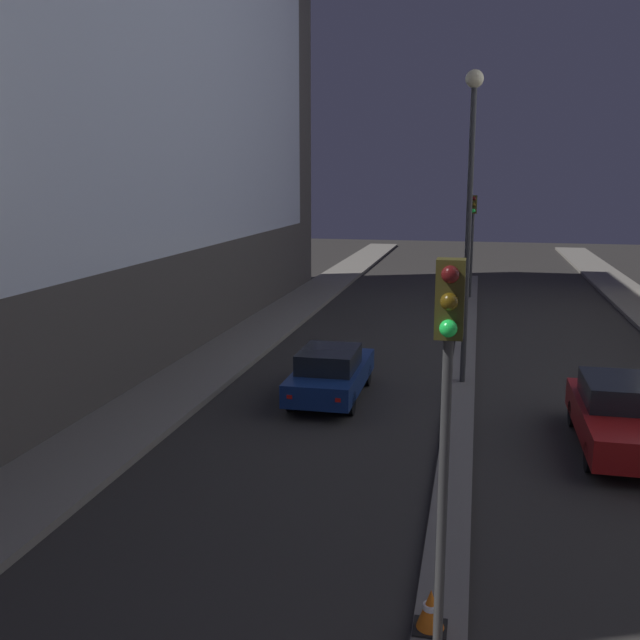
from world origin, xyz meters
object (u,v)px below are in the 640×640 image
object	(u,v)px
traffic_light_near	(447,380)
traffic_cone_far	(431,610)
street_lamp	(470,182)
car_left_lane	(331,372)
car_right_lane	(619,416)
traffic_light_mid	(473,224)

from	to	relation	value
traffic_light_near	traffic_cone_far	size ratio (longest dim) A/B	8.86
street_lamp	car_left_lane	bearing A→B (deg)	-150.91
street_lamp	traffic_cone_far	world-z (taller)	street_lamp
traffic_light_near	car_left_lane	bearing A→B (deg)	108.22
traffic_cone_far	traffic_light_near	bearing A→B (deg)	-80.26
car_left_lane	car_right_lane	size ratio (longest dim) A/B	0.96
car_left_lane	car_right_lane	world-z (taller)	car_right_lane
car_left_lane	car_right_lane	bearing A→B (deg)	-17.76
traffic_light_mid	street_lamp	world-z (taller)	street_lamp
traffic_light_mid	street_lamp	distance (m)	15.67
street_lamp	car_right_lane	bearing A→B (deg)	-50.13
car_right_lane	traffic_light_mid	bearing A→B (deg)	100.28
traffic_light_mid	traffic_cone_far	distance (m)	27.89
traffic_light_near	traffic_light_mid	world-z (taller)	same
traffic_light_mid	traffic_cone_far	size ratio (longest dim) A/B	8.86
street_lamp	car_left_lane	size ratio (longest dim) A/B	1.98
street_lamp	traffic_light_mid	bearing A→B (deg)	90.00
traffic_light_mid	car_right_lane	world-z (taller)	traffic_light_mid
traffic_light_near	street_lamp	bearing A→B (deg)	90.00
traffic_light_mid	car_right_lane	distance (m)	20.38
street_lamp	car_right_lane	distance (m)	7.65
street_lamp	car_right_lane	size ratio (longest dim) A/B	1.89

